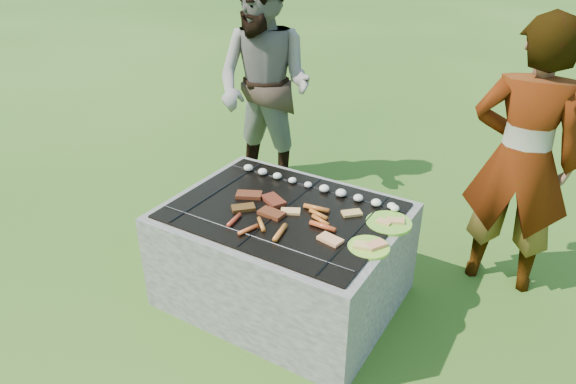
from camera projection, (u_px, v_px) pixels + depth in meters
name	position (u px, v px, depth m)	size (l,w,h in m)	color
lawn	(284.00, 295.00, 3.17)	(60.00, 60.00, 0.00)	#264C13
fire_pit	(284.00, 257.00, 3.04)	(1.30, 1.00, 0.62)	#A1998E
mushrooms	(320.00, 187.00, 3.08)	(1.06, 0.07, 0.04)	beige
pork_slabs	(261.00, 203.00, 2.93)	(0.39, 0.31, 0.02)	brown
sausages	(292.00, 222.00, 2.74)	(0.54, 0.46, 0.03)	orange
bread_on_grate	(325.00, 223.00, 2.74)	(0.45, 0.41, 0.02)	#EFC67A
plate_far	(389.00, 223.00, 2.76)	(0.31, 0.31, 0.03)	#BAD031
plate_near	(369.00, 247.00, 2.56)	(0.24, 0.24, 0.03)	#BAEB38
cook	(522.00, 160.00, 2.94)	(0.61, 0.40, 1.66)	gray
bystander	(264.00, 87.00, 4.07)	(0.86, 0.67, 1.76)	#A39187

